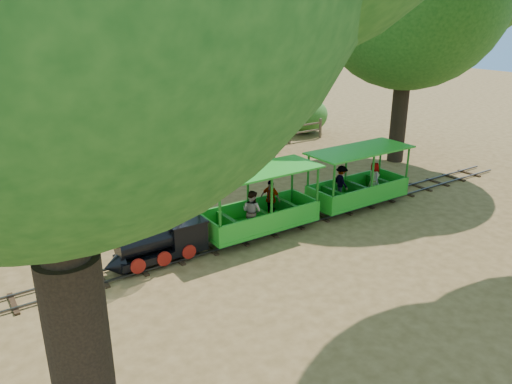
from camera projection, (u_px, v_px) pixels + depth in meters
ground at (267, 232)px, 14.90m from camera, size 90.00×90.00×0.00m
track at (267, 230)px, 14.88m from camera, size 22.00×1.00×0.10m
locomotive at (150, 200)px, 12.48m from camera, size 2.75×1.29×3.16m
carriage_front at (259, 210)px, 14.43m from camera, size 3.64×1.49×1.89m
carriage_rear at (357, 185)px, 16.59m from camera, size 3.64×1.49×1.89m
fence at (157, 153)px, 20.93m from camera, size 18.10×0.10×1.00m
shrub_mid_w at (71, 145)px, 20.12m from camera, size 3.15×2.42×2.18m
shrub_mid_e at (184, 140)px, 22.91m from camera, size 1.78×1.37×1.23m
shrub_east at (305, 116)px, 26.54m from camera, size 2.72×2.09×1.88m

